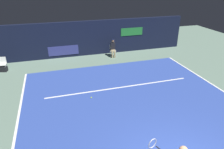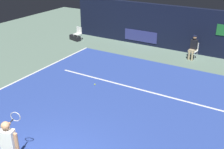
% 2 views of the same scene
% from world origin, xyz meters
% --- Properties ---
extents(ground_plane, '(29.47, 29.47, 0.00)m').
position_xyz_m(ground_plane, '(0.00, 4.18, 0.00)').
color(ground_plane, slate).
extents(court_surface, '(10.21, 10.37, 0.01)m').
position_xyz_m(court_surface, '(0.00, 4.18, 0.01)').
color(court_surface, '#2D479E').
rests_on(court_surface, ground).
extents(line_sideline_right, '(0.10, 10.37, 0.01)m').
position_xyz_m(line_sideline_right, '(-5.05, 4.18, 0.01)').
color(line_sideline_right, white).
rests_on(line_sideline_right, court_surface).
extents(line_service, '(7.96, 0.10, 0.01)m').
position_xyz_m(line_service, '(0.00, 6.00, 0.01)').
color(line_service, white).
rests_on(line_service, court_surface).
extents(back_wall, '(14.35, 0.33, 2.60)m').
position_xyz_m(back_wall, '(-0.00, 11.86, 1.30)').
color(back_wall, black).
rests_on(back_wall, ground).
extents(tennis_player, '(0.85, 0.91, 1.73)m').
position_xyz_m(tennis_player, '(-0.57, -0.26, 0.99)').
color(tennis_player, tan).
rests_on(tennis_player, ground).
extents(line_judge_on_chair, '(0.49, 0.56, 1.32)m').
position_xyz_m(line_judge_on_chair, '(1.06, 10.85, 0.69)').
color(line_judge_on_chair, white).
rests_on(line_judge_on_chair, ground).
extents(courtside_chair_near, '(0.47, 0.45, 0.88)m').
position_xyz_m(courtside_chair_near, '(-6.45, 10.40, 0.50)').
color(courtside_chair_near, white).
rests_on(courtside_chair_near, ground).
extents(tennis_ball, '(0.07, 0.07, 0.07)m').
position_xyz_m(tennis_ball, '(-1.74, 5.36, 0.05)').
color(tennis_ball, '#CCE033').
rests_on(tennis_ball, court_surface).
extents(equipment_bag, '(0.90, 0.54, 0.32)m').
position_xyz_m(equipment_bag, '(-6.63, 10.28, 0.16)').
color(equipment_bag, black).
rests_on(equipment_bag, ground).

